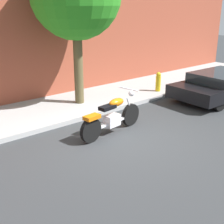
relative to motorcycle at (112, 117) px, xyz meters
name	(u,v)px	position (x,y,z in m)	size (l,w,h in m)	color
ground_plane	(123,138)	(-0.02, -0.46, -0.47)	(60.00, 60.00, 0.00)	#303335
sidewalk	(62,108)	(-0.02, 2.65, -0.40)	(23.49, 2.70, 0.14)	#9F9F9F
motorcycle	(112,117)	(0.00, 0.00, 0.00)	(2.27, 0.70, 1.16)	black
parked_car_black	(222,84)	(5.40, -0.14, 0.08)	(4.40, 2.04, 1.03)	black
fire_hydrant	(158,83)	(3.95, 1.80, -0.02)	(0.20, 0.20, 0.91)	gold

